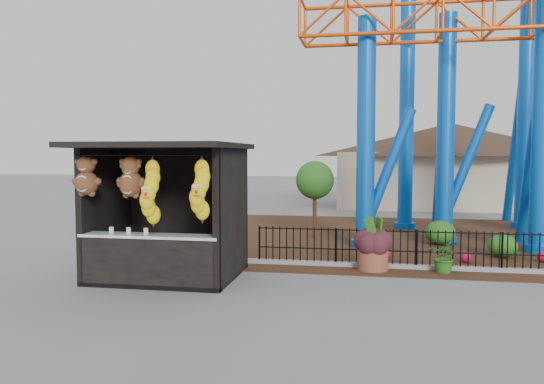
% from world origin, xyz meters
% --- Properties ---
extents(ground, '(120.00, 120.00, 0.00)m').
position_xyz_m(ground, '(0.00, 0.00, 0.00)').
color(ground, slate).
rests_on(ground, ground).
extents(mulch_bed, '(18.00, 12.00, 0.02)m').
position_xyz_m(mulch_bed, '(4.00, 8.00, 0.01)').
color(mulch_bed, '#331E11').
rests_on(mulch_bed, ground).
extents(curb, '(18.00, 0.18, 0.12)m').
position_xyz_m(curb, '(4.00, 3.00, 0.06)').
color(curb, gray).
rests_on(curb, ground).
extents(prize_booth, '(3.50, 3.40, 3.12)m').
position_xyz_m(prize_booth, '(-3.03, 0.88, 1.56)').
color(prize_booth, black).
rests_on(prize_booth, ground).
extents(picket_fence, '(12.20, 0.06, 1.00)m').
position_xyz_m(picket_fence, '(4.90, 3.00, 0.50)').
color(picket_fence, black).
rests_on(picket_fence, ground).
extents(roller_coaster, '(11.00, 6.37, 10.82)m').
position_xyz_m(roller_coaster, '(5.12, 8.23, 6.44)').
color(roller_coaster, blue).
rests_on(roller_coaster, ground).
extents(terracotta_planter, '(0.91, 0.91, 0.60)m').
position_xyz_m(terracotta_planter, '(1.72, 2.70, 0.30)').
color(terracotta_planter, brown).
rests_on(terracotta_planter, ground).
extents(planter_foliage, '(0.70, 0.70, 0.64)m').
position_xyz_m(planter_foliage, '(1.72, 2.70, 0.92)').
color(planter_foliage, '#36151C').
rests_on(planter_foliage, terracotta_planter).
extents(potted_plant, '(0.89, 0.83, 0.81)m').
position_xyz_m(potted_plant, '(3.44, 2.70, 0.40)').
color(potted_plant, '#265218').
rests_on(potted_plant, ground).
extents(landscaping, '(7.16, 3.46, 0.76)m').
position_xyz_m(landscaping, '(4.90, 5.89, 0.33)').
color(landscaping, '#25581A').
rests_on(landscaping, mulch_bed).
extents(pavilion, '(15.00, 15.00, 4.80)m').
position_xyz_m(pavilion, '(6.00, 20.00, 3.07)').
color(pavilion, '#BFAD8C').
rests_on(pavilion, ground).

